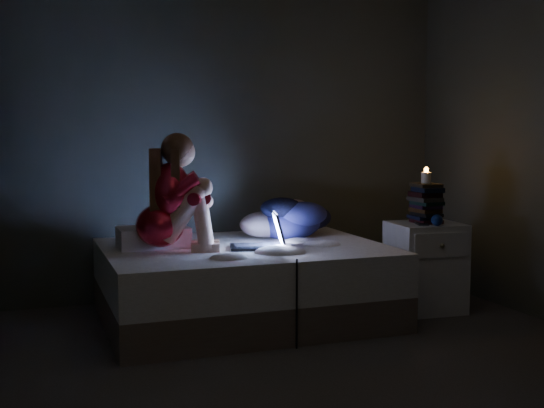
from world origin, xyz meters
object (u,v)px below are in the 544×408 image
phone (423,224)px  woman (159,192)px  bed (244,283)px  nightstand (425,267)px  candle (426,179)px  laptop (257,230)px

phone → woman: bearing=-174.5°
bed → nightstand: (1.30, -0.20, 0.06)m
candle → bed: bearing=171.5°
woman → phone: (1.80, -0.26, -0.25)m
bed → laptop: size_ratio=5.24×
nightstand → phone: bearing=-132.6°
bed → woman: (-0.57, -0.01, 0.64)m
candle → phone: 0.32m
bed → phone: 1.31m
woman → laptop: (0.62, -0.13, -0.26)m
woman → laptop: size_ratio=2.15×
laptop → candle: candle is taller
laptop → nightstand: (1.25, -0.07, -0.32)m
bed → phone: size_ratio=13.30×
woman → candle: 1.88m
nightstand → candle: (-0.00, 0.01, 0.63)m
bed → candle: 1.48m
candle → woman: bearing=174.4°
candle → phone: size_ratio=0.57×
bed → candle: bearing=-8.5°
nightstand → phone: size_ratio=4.54×
woman → laptop: woman is taller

